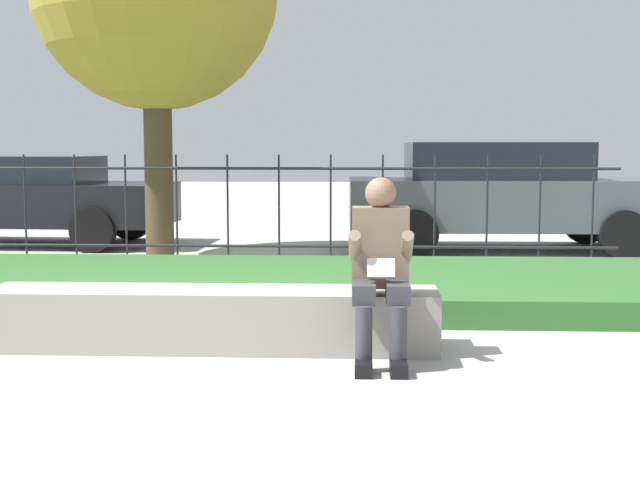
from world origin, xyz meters
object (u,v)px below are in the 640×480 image
object	(u,v)px
person_seated_reader	(380,263)
car_parked_right	(503,194)
stone_bench	(213,322)
car_parked_left	(23,197)

from	to	relation	value
person_seated_reader	car_parked_right	xyz separation A→B (m)	(1.83, 6.50, 0.12)
stone_bench	car_parked_right	xyz separation A→B (m)	(3.01, 6.18, 0.60)
stone_bench	person_seated_reader	bearing A→B (deg)	-14.84
person_seated_reader	car_parked_left	bearing A→B (deg)	126.32
person_seated_reader	car_parked_right	bearing A→B (deg)	74.30
person_seated_reader	car_parked_right	world-z (taller)	car_parked_right
stone_bench	car_parked_left	size ratio (longest dim) A/B	0.75
car_parked_right	stone_bench	bearing A→B (deg)	-117.12
car_parked_left	person_seated_reader	bearing A→B (deg)	-51.23
person_seated_reader	car_parked_left	distance (m)	8.53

